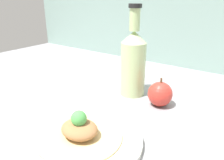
{
  "coord_description": "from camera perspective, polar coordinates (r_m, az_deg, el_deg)",
  "views": [
    {
      "loc": [
        33.51,
        -43.74,
        30.83
      ],
      "look_at": [
        2.27,
        -0.38,
        10.01
      ],
      "focal_mm": 35.0,
      "sensor_mm": 36.0,
      "label": 1
    }
  ],
  "objects": [
    {
      "name": "plated_food",
      "position": [
        0.49,
        -8.46,
        -12.95
      ],
      "size": [
        18.87,
        18.87,
        6.5
      ],
      "color": "#D6BC7F",
      "rests_on": "plate"
    },
    {
      "name": "ground_plane",
      "position": [
        0.64,
        -1.47,
        -9.51
      ],
      "size": [
        180.0,
        110.0,
        4.0
      ],
      "primitive_type": "cube",
      "color": "gray"
    },
    {
      "name": "plate",
      "position": [
        0.51,
        -8.32,
        -15.02
      ],
      "size": [
        27.79,
        27.79,
        1.8
      ],
      "color": "silver",
      "rests_on": "ground_plane"
    },
    {
      "name": "apple",
      "position": [
        0.66,
        12.44,
        -3.57
      ],
      "size": [
        7.31,
        7.31,
        8.7
      ],
      "color": "red",
      "rests_on": "ground_plane"
    },
    {
      "name": "cider_bottle",
      "position": [
        0.7,
        5.87,
        4.87
      ],
      "size": [
        7.97,
        7.97,
        28.59
      ],
      "color": "#B7D18E",
      "rests_on": "ground_plane"
    }
  ]
}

